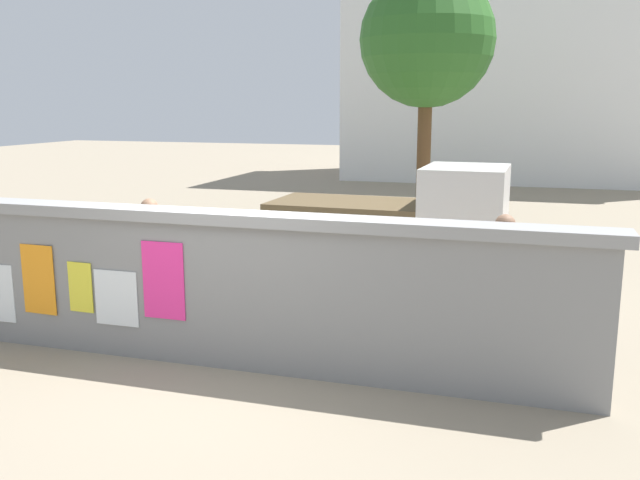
{
  "coord_description": "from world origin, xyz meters",
  "views": [
    {
      "loc": [
        2.96,
        -6.42,
        2.77
      ],
      "look_at": [
        0.33,
        2.09,
        0.99
      ],
      "focal_mm": 38.59,
      "sensor_mm": 36.0,
      "label": 1
    }
  ],
  "objects_px": {
    "auto_rickshaw_truck": "(399,226)",
    "bicycle_near": "(198,245)",
    "person_walking": "(151,249)",
    "person_bystander": "(503,273)",
    "tree_roadside": "(427,41)",
    "motorcycle": "(94,266)"
  },
  "relations": [
    {
      "from": "person_walking",
      "to": "person_bystander",
      "type": "distance_m",
      "value": 4.24
    },
    {
      "from": "bicycle_near",
      "to": "person_walking",
      "type": "distance_m",
      "value": 3.3
    },
    {
      "from": "auto_rickshaw_truck",
      "to": "tree_roadside",
      "type": "height_order",
      "value": "tree_roadside"
    },
    {
      "from": "person_walking",
      "to": "person_bystander",
      "type": "relative_size",
      "value": 1.0
    },
    {
      "from": "bicycle_near",
      "to": "person_bystander",
      "type": "height_order",
      "value": "person_bystander"
    },
    {
      "from": "bicycle_near",
      "to": "person_bystander",
      "type": "distance_m",
      "value": 6.06
    },
    {
      "from": "person_walking",
      "to": "tree_roadside",
      "type": "distance_m",
      "value": 11.01
    },
    {
      "from": "auto_rickshaw_truck",
      "to": "bicycle_near",
      "type": "distance_m",
      "value": 3.55
    },
    {
      "from": "motorcycle",
      "to": "person_bystander",
      "type": "xyz_separation_m",
      "value": [
        5.74,
        -0.83,
        0.52
      ]
    },
    {
      "from": "tree_roadside",
      "to": "auto_rickshaw_truck",
      "type": "bearing_deg",
      "value": -84.07
    },
    {
      "from": "auto_rickshaw_truck",
      "to": "tree_roadside",
      "type": "bearing_deg",
      "value": 95.93
    },
    {
      "from": "person_walking",
      "to": "person_bystander",
      "type": "bearing_deg",
      "value": 0.54
    },
    {
      "from": "motorcycle",
      "to": "person_bystander",
      "type": "height_order",
      "value": "person_bystander"
    },
    {
      "from": "auto_rickshaw_truck",
      "to": "motorcycle",
      "type": "distance_m",
      "value": 4.6
    },
    {
      "from": "motorcycle",
      "to": "tree_roadside",
      "type": "distance_m",
      "value": 10.73
    },
    {
      "from": "bicycle_near",
      "to": "person_walking",
      "type": "relative_size",
      "value": 1.06
    },
    {
      "from": "auto_rickshaw_truck",
      "to": "bicycle_near",
      "type": "xyz_separation_m",
      "value": [
        -3.51,
        0.1,
        -0.54
      ]
    },
    {
      "from": "bicycle_near",
      "to": "person_bystander",
      "type": "bearing_deg",
      "value": -30.45
    },
    {
      "from": "person_bystander",
      "to": "tree_roadside",
      "type": "distance_m",
      "value": 11.1
    },
    {
      "from": "motorcycle",
      "to": "person_walking",
      "type": "relative_size",
      "value": 1.17
    },
    {
      "from": "person_walking",
      "to": "tree_roadside",
      "type": "bearing_deg",
      "value": 80.16
    },
    {
      "from": "motorcycle",
      "to": "bicycle_near",
      "type": "relative_size",
      "value": 1.11
    }
  ]
}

